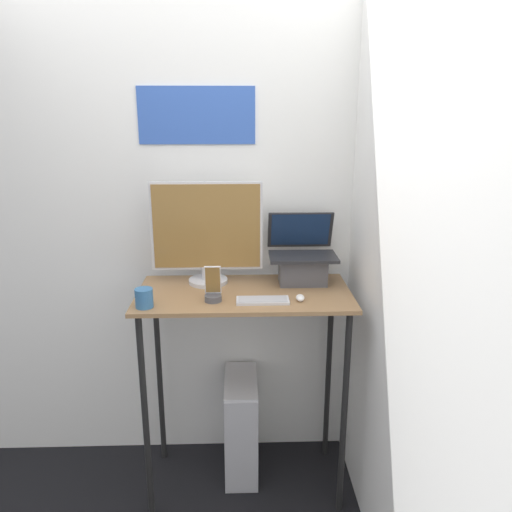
{
  "coord_description": "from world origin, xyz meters",
  "views": [
    {
      "loc": [
        -0.02,
        -2.01,
        1.94
      ],
      "look_at": [
        0.06,
        0.26,
        1.28
      ],
      "focal_mm": 35.0,
      "sensor_mm": 36.0,
      "label": 1
    }
  ],
  "objects_px": {
    "laptop": "(302,263)",
    "cell_phone": "(213,291)",
    "keyboard": "(263,300)",
    "mouse": "(300,298)",
    "monitor": "(207,235)",
    "computer_tower": "(241,425)"
  },
  "relations": [
    {
      "from": "monitor",
      "to": "computer_tower",
      "type": "height_order",
      "value": "monitor"
    },
    {
      "from": "cell_phone",
      "to": "computer_tower",
      "type": "height_order",
      "value": "cell_phone"
    },
    {
      "from": "keyboard",
      "to": "computer_tower",
      "type": "relative_size",
      "value": 0.43
    },
    {
      "from": "mouse",
      "to": "cell_phone",
      "type": "distance_m",
      "value": 0.4
    },
    {
      "from": "monitor",
      "to": "cell_phone",
      "type": "relative_size",
      "value": 3.28
    },
    {
      "from": "cell_phone",
      "to": "computer_tower",
      "type": "distance_m",
      "value": 0.9
    },
    {
      "from": "monitor",
      "to": "cell_phone",
      "type": "bearing_deg",
      "value": -81.57
    },
    {
      "from": "monitor",
      "to": "keyboard",
      "type": "relative_size",
      "value": 2.28
    },
    {
      "from": "mouse",
      "to": "laptop",
      "type": "bearing_deg",
      "value": 81.37
    },
    {
      "from": "monitor",
      "to": "computer_tower",
      "type": "xyz_separation_m",
      "value": [
        0.16,
        -0.04,
        -1.07
      ]
    },
    {
      "from": "laptop",
      "to": "mouse",
      "type": "distance_m",
      "value": 0.28
    },
    {
      "from": "keyboard",
      "to": "mouse",
      "type": "bearing_deg",
      "value": 3.35
    },
    {
      "from": "cell_phone",
      "to": "monitor",
      "type": "bearing_deg",
      "value": 98.43
    },
    {
      "from": "laptop",
      "to": "cell_phone",
      "type": "bearing_deg",
      "value": -150.72
    },
    {
      "from": "laptop",
      "to": "mouse",
      "type": "xyz_separation_m",
      "value": [
        -0.04,
        -0.26,
        -0.09
      ]
    },
    {
      "from": "keyboard",
      "to": "cell_phone",
      "type": "height_order",
      "value": "cell_phone"
    },
    {
      "from": "laptop",
      "to": "monitor",
      "type": "distance_m",
      "value": 0.5
    },
    {
      "from": "monitor",
      "to": "cell_phone",
      "type": "xyz_separation_m",
      "value": [
        0.04,
        -0.26,
        -0.2
      ]
    },
    {
      "from": "keyboard",
      "to": "mouse",
      "type": "relative_size",
      "value": 3.84
    },
    {
      "from": "mouse",
      "to": "computer_tower",
      "type": "relative_size",
      "value": 0.11
    },
    {
      "from": "monitor",
      "to": "mouse",
      "type": "bearing_deg",
      "value": -31.5
    },
    {
      "from": "monitor",
      "to": "computer_tower",
      "type": "distance_m",
      "value": 1.08
    }
  ]
}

